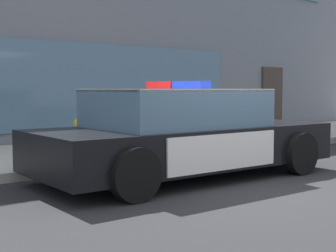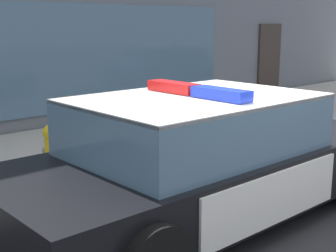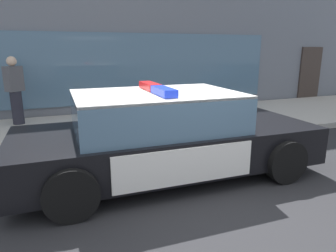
# 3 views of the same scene
# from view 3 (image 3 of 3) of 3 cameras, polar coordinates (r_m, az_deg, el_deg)

# --- Properties ---
(ground) EXTENTS (48.00, 48.00, 0.00)m
(ground) POSITION_cam_3_polar(r_m,az_deg,el_deg) (4.69, 4.79, -11.52)
(ground) COLOR #262628
(sidewalk) EXTENTS (48.00, 3.58, 0.15)m
(sidewalk) POSITION_cam_3_polar(r_m,az_deg,el_deg) (7.92, -6.85, -0.15)
(sidewalk) COLOR #B2ADA3
(sidewalk) RESTS_ON ground
(storefront_building) EXTENTS (20.58, 10.04, 7.02)m
(storefront_building) POSITION_cam_3_polar(r_m,az_deg,el_deg) (14.74, -8.21, 19.90)
(storefront_building) COLOR slate
(storefront_building) RESTS_ON ground
(police_cruiser) EXTENTS (4.86, 2.22, 1.49)m
(police_cruiser) POSITION_cam_3_polar(r_m,az_deg,el_deg) (4.95, -0.62, -1.64)
(police_cruiser) COLOR black
(police_cruiser) RESTS_ON ground
(fire_hydrant) EXTENTS (0.34, 0.39, 0.73)m
(fire_hydrant) POSITION_cam_3_polar(r_m,az_deg,el_deg) (6.62, -12.78, 0.51)
(fire_hydrant) COLOR gold
(fire_hydrant) RESTS_ON sidewalk
(pedestrian_on_sidewalk) EXTENTS (0.47, 0.46, 1.71)m
(pedestrian_on_sidewalk) POSITION_cam_3_polar(r_m,az_deg,el_deg) (8.62, -26.77, 5.95)
(pedestrian_on_sidewalk) COLOR #23232D
(pedestrian_on_sidewalk) RESTS_ON sidewalk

